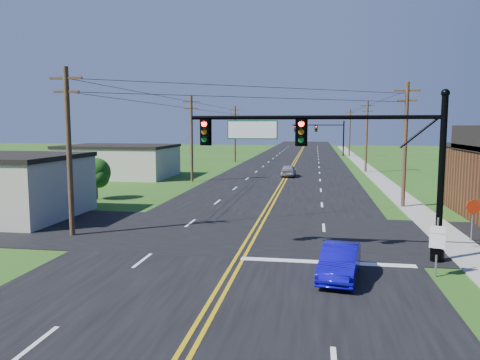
% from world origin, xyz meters
% --- Properties ---
extents(ground, '(260.00, 260.00, 0.00)m').
position_xyz_m(ground, '(0.00, 0.00, 0.00)').
color(ground, '#274F16').
rests_on(ground, ground).
extents(road_main, '(16.00, 220.00, 0.04)m').
position_xyz_m(road_main, '(0.00, 50.00, 0.02)').
color(road_main, black).
rests_on(road_main, ground).
extents(road_cross, '(70.00, 10.00, 0.04)m').
position_xyz_m(road_cross, '(0.00, 12.00, 0.02)').
color(road_cross, black).
rests_on(road_cross, ground).
extents(sidewalk, '(2.00, 160.00, 0.08)m').
position_xyz_m(sidewalk, '(10.50, 40.00, 0.04)').
color(sidewalk, gray).
rests_on(sidewalk, ground).
extents(signal_mast_main, '(11.30, 0.60, 7.48)m').
position_xyz_m(signal_mast_main, '(4.34, 8.00, 4.75)').
color(signal_mast_main, black).
rests_on(signal_mast_main, ground).
extents(signal_mast_far, '(10.98, 0.60, 7.48)m').
position_xyz_m(signal_mast_far, '(4.44, 80.00, 4.55)').
color(signal_mast_far, black).
rests_on(signal_mast_far, ground).
extents(cream_bldg_far, '(12.20, 9.20, 3.70)m').
position_xyz_m(cream_bldg_far, '(-19.00, 38.00, 1.86)').
color(cream_bldg_far, beige).
rests_on(cream_bldg_far, ground).
extents(utility_pole_left_a, '(1.80, 0.28, 9.00)m').
position_xyz_m(utility_pole_left_a, '(-9.50, 10.00, 4.72)').
color(utility_pole_left_a, '#3B291A').
rests_on(utility_pole_left_a, ground).
extents(utility_pole_left_b, '(1.80, 0.28, 9.00)m').
position_xyz_m(utility_pole_left_b, '(-9.50, 35.00, 4.72)').
color(utility_pole_left_b, '#3B291A').
rests_on(utility_pole_left_b, ground).
extents(utility_pole_left_c, '(1.80, 0.28, 9.00)m').
position_xyz_m(utility_pole_left_c, '(-9.50, 62.00, 4.72)').
color(utility_pole_left_c, '#3B291A').
rests_on(utility_pole_left_c, ground).
extents(utility_pole_right_a, '(1.80, 0.28, 9.00)m').
position_xyz_m(utility_pole_right_a, '(9.80, 22.00, 4.72)').
color(utility_pole_right_a, '#3B291A').
rests_on(utility_pole_right_a, ground).
extents(utility_pole_right_b, '(1.80, 0.28, 9.00)m').
position_xyz_m(utility_pole_right_b, '(9.80, 48.00, 4.72)').
color(utility_pole_right_b, '#3B291A').
rests_on(utility_pole_right_b, ground).
extents(utility_pole_right_c, '(1.80, 0.28, 9.00)m').
position_xyz_m(utility_pole_right_c, '(9.80, 78.00, 4.72)').
color(utility_pole_right_c, '#3B291A').
rests_on(utility_pole_right_c, ground).
extents(tree_right_back, '(3.00, 3.00, 4.10)m').
position_xyz_m(tree_right_back, '(16.00, 26.00, 2.60)').
color(tree_right_back, '#3B291A').
rests_on(tree_right_back, ground).
extents(tree_left, '(2.40, 2.40, 3.37)m').
position_xyz_m(tree_left, '(-14.00, 22.00, 2.16)').
color(tree_left, '#3B291A').
rests_on(tree_left, ground).
extents(blue_car, '(1.94, 4.08, 1.29)m').
position_xyz_m(blue_car, '(4.45, 5.02, 0.65)').
color(blue_car, '#0F08B2').
rests_on(blue_car, ground).
extents(distant_car, '(1.64, 4.08, 1.39)m').
position_xyz_m(distant_car, '(0.38, 41.17, 0.70)').
color(distant_car, '#A8A7AC').
rests_on(distant_car, ground).
extents(route_sign, '(0.57, 0.22, 2.38)m').
position_xyz_m(route_sign, '(8.22, 5.81, 1.39)').
color(route_sign, slate).
rests_on(route_sign, ground).
extents(stop_sign, '(0.78, 0.17, 2.22)m').
position_xyz_m(stop_sign, '(11.43, 11.98, 1.60)').
color(stop_sign, slate).
rests_on(stop_sign, ground).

